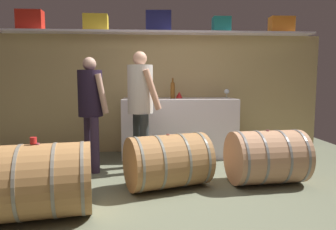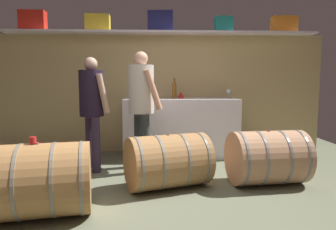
% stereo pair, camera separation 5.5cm
% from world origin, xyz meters
% --- Properties ---
extents(ground_plane, '(6.66, 8.00, 0.02)m').
position_xyz_m(ground_plane, '(0.00, 0.60, -0.01)').
color(ground_plane, '#626851').
extents(back_wall_panel, '(5.46, 0.10, 1.96)m').
position_xyz_m(back_wall_panel, '(0.00, 2.40, 0.98)').
color(back_wall_panel, tan).
rests_on(back_wall_panel, ground).
extents(high_shelf_board, '(5.02, 0.40, 0.03)m').
position_xyz_m(high_shelf_board, '(0.00, 2.25, 1.98)').
color(high_shelf_board, silver).
rests_on(high_shelf_board, back_wall_panel).
extents(toolcase_red, '(0.40, 0.21, 0.31)m').
position_xyz_m(toolcase_red, '(-2.04, 2.25, 2.15)').
color(toolcase_red, red).
rests_on(toolcase_red, high_shelf_board).
extents(toolcase_yellow, '(0.39, 0.25, 0.26)m').
position_xyz_m(toolcase_yellow, '(-1.02, 2.25, 2.12)').
color(toolcase_yellow, yellow).
rests_on(toolcase_yellow, high_shelf_board).
extents(toolcase_navy, '(0.42, 0.22, 0.33)m').
position_xyz_m(toolcase_navy, '(-0.01, 2.25, 2.16)').
color(toolcase_navy, navy).
rests_on(toolcase_navy, high_shelf_board).
extents(toolcase_teal, '(0.29, 0.23, 0.24)m').
position_xyz_m(toolcase_teal, '(1.01, 2.25, 2.12)').
color(toolcase_teal, '#1C7F79').
rests_on(toolcase_teal, high_shelf_board).
extents(toolcase_orange, '(0.39, 0.20, 0.26)m').
position_xyz_m(toolcase_orange, '(2.02, 2.25, 2.12)').
color(toolcase_orange, orange).
rests_on(toolcase_orange, high_shelf_board).
extents(work_cabinet, '(1.79, 0.64, 0.93)m').
position_xyz_m(work_cabinet, '(0.30, 2.02, 0.46)').
color(work_cabinet, white).
rests_on(work_cabinet, ground).
extents(wine_bottle_amber, '(0.07, 0.07, 0.32)m').
position_xyz_m(wine_bottle_amber, '(0.20, 2.04, 1.07)').
color(wine_bottle_amber, brown).
rests_on(wine_bottle_amber, work_cabinet).
extents(wine_glass, '(0.08, 0.08, 0.15)m').
position_xyz_m(wine_glass, '(1.09, 2.10, 1.03)').
color(wine_glass, white).
rests_on(wine_glass, work_cabinet).
extents(red_funnel, '(0.11, 0.11, 0.10)m').
position_xyz_m(red_funnel, '(0.31, 2.15, 0.98)').
color(red_funnel, red).
rests_on(red_funnel, work_cabinet).
extents(wine_barrel_near, '(0.99, 0.81, 0.67)m').
position_xyz_m(wine_barrel_near, '(-1.16, -0.19, 0.33)').
color(wine_barrel_near, '#A87643').
rests_on(wine_barrel_near, ground).
extents(wine_barrel_far, '(1.05, 0.86, 0.62)m').
position_xyz_m(wine_barrel_far, '(0.03, 0.52, 0.31)').
color(wine_barrel_far, '#A07142').
rests_on(wine_barrel_far, ground).
extents(wine_barrel_flank, '(0.91, 0.71, 0.64)m').
position_xyz_m(wine_barrel_flank, '(1.20, 0.59, 0.32)').
color(wine_barrel_flank, tan).
rests_on(wine_barrel_flank, ground).
extents(tasting_cup, '(0.06, 0.06, 0.06)m').
position_xyz_m(tasting_cup, '(-1.19, -0.19, 0.70)').
color(tasting_cup, red).
rests_on(tasting_cup, wine_barrel_near).
extents(winemaker_pouring, '(0.42, 0.48, 1.52)m').
position_xyz_m(winemaker_pouring, '(-0.95, 1.27, 0.93)').
color(winemaker_pouring, '#35273D').
rests_on(winemaker_pouring, ground).
extents(visitor_tasting, '(0.46, 0.51, 1.59)m').
position_xyz_m(visitor_tasting, '(-0.29, 1.26, 0.98)').
color(visitor_tasting, '#2C3233').
rests_on(visitor_tasting, ground).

